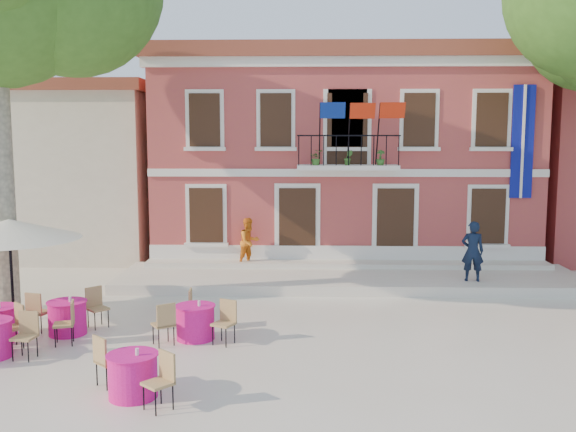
# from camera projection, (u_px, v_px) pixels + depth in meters

# --- Properties ---
(ground) EXTENTS (90.00, 90.00, 0.00)m
(ground) POSITION_uv_depth(u_px,v_px,m) (277.00, 325.00, 15.32)
(ground) COLOR beige
(ground) RESTS_ON ground
(main_building) EXTENTS (13.50, 9.59, 7.50)m
(main_building) POSITION_uv_depth(u_px,v_px,m) (340.00, 154.00, 24.70)
(main_building) COLOR #A63C40
(main_building) RESTS_ON ground
(neighbor_west) EXTENTS (9.40, 9.40, 6.40)m
(neighbor_west) POSITION_uv_depth(u_px,v_px,m) (56.00, 167.00, 26.08)
(neighbor_west) COLOR beige
(neighbor_west) RESTS_ON ground
(terrace) EXTENTS (14.00, 3.40, 0.30)m
(terrace) POSITION_uv_depth(u_px,v_px,m) (349.00, 279.00, 19.61)
(terrace) COLOR silver
(terrace) RESTS_ON ground
(patio_umbrella) EXTENTS (3.37, 3.37, 2.50)m
(patio_umbrella) POSITION_uv_depth(u_px,v_px,m) (9.00, 230.00, 15.45)
(patio_umbrella) COLOR black
(patio_umbrella) RESTS_ON ground
(pedestrian_navy) EXTENTS (0.69, 0.50, 1.75)m
(pedestrian_navy) POSITION_uv_depth(u_px,v_px,m) (473.00, 251.00, 18.55)
(pedestrian_navy) COLOR black
(pedestrian_navy) RESTS_ON terrace
(pedestrian_orange) EXTENTS (0.96, 0.95, 1.57)m
(pedestrian_orange) POSITION_uv_depth(u_px,v_px,m) (249.00, 242.00, 20.70)
(pedestrian_orange) COLOR orange
(pedestrian_orange) RESTS_ON terrace
(cafe_table_1) EXTENTS (1.70, 1.60, 0.95)m
(cafe_table_1) POSITION_uv_depth(u_px,v_px,m) (133.00, 374.00, 11.05)
(cafe_table_1) COLOR #ED1692
(cafe_table_1) RESTS_ON ground
(cafe_table_3) EXTENTS (1.81, 1.81, 0.95)m
(cafe_table_3) POSITION_uv_depth(u_px,v_px,m) (67.00, 316.00, 14.57)
(cafe_table_3) COLOR #ED1692
(cafe_table_3) RESTS_ON ground
(cafe_table_4) EXTENTS (1.87, 1.68, 0.95)m
(cafe_table_4) POSITION_uv_depth(u_px,v_px,m) (195.00, 320.00, 14.21)
(cafe_table_4) COLOR #ED1692
(cafe_table_4) RESTS_ON ground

